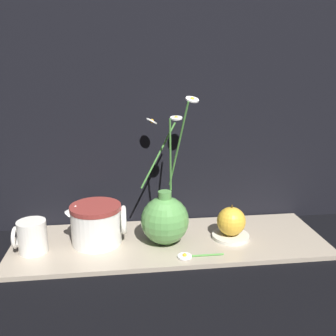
% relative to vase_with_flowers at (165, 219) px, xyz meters
% --- Properties ---
extents(ground_plane, '(6.00, 6.00, 0.00)m').
position_rel_vase_with_flowers_xyz_m(ground_plane, '(0.01, 0.01, -0.08)').
color(ground_plane, black).
extents(shelf, '(0.85, 0.28, 0.01)m').
position_rel_vase_with_flowers_xyz_m(shelf, '(0.01, 0.01, -0.08)').
color(shelf, tan).
rests_on(shelf, ground_plane).
extents(backdrop_wall, '(1.35, 0.02, 1.10)m').
position_rel_vase_with_flowers_xyz_m(backdrop_wall, '(0.01, 0.17, 0.47)').
color(backdrop_wall, black).
rests_on(backdrop_wall, ground_plane).
extents(vase_with_flowers, '(0.16, 0.18, 0.39)m').
position_rel_vase_with_flowers_xyz_m(vase_with_flowers, '(0.00, 0.00, 0.00)').
color(vase_with_flowers, '#59994C').
rests_on(vase_with_flowers, shelf).
extents(yellow_mug, '(0.08, 0.07, 0.08)m').
position_rel_vase_with_flowers_xyz_m(yellow_mug, '(-0.35, -0.01, -0.03)').
color(yellow_mug, silver).
rests_on(yellow_mug, shelf).
extents(ceramic_pitcher, '(0.16, 0.14, 0.12)m').
position_rel_vase_with_flowers_xyz_m(ceramic_pitcher, '(-0.18, 0.02, -0.01)').
color(ceramic_pitcher, white).
rests_on(ceramic_pitcher, shelf).
extents(saucer_plate, '(0.10, 0.10, 0.01)m').
position_rel_vase_with_flowers_xyz_m(saucer_plate, '(0.18, 0.00, -0.06)').
color(saucer_plate, silver).
rests_on(saucer_plate, shelf).
extents(orange_fruit, '(0.08, 0.08, 0.09)m').
position_rel_vase_with_flowers_xyz_m(orange_fruit, '(0.18, 0.00, -0.02)').
color(orange_fruit, gold).
rests_on(orange_fruit, saucer_plate).
extents(loose_daisy, '(0.12, 0.04, 0.01)m').
position_rel_vase_with_flowers_xyz_m(loose_daisy, '(0.05, -0.09, -0.07)').
color(loose_daisy, '#4C8E3D').
rests_on(loose_daisy, shelf).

